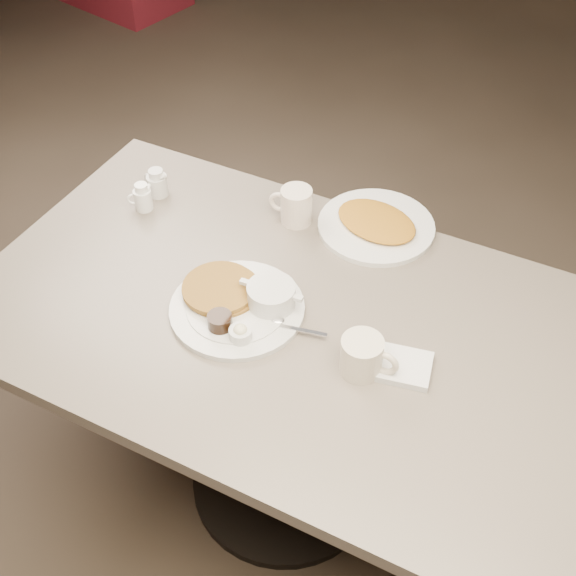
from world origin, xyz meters
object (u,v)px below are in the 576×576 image
at_px(creamer_right, 157,183).
at_px(hash_plate, 376,224).
at_px(coffee_mug_near, 363,356).
at_px(creamer_left, 143,198).
at_px(coffee_mug_far, 295,206).
at_px(main_plate, 241,302).
at_px(diner_table, 284,361).

relative_size(creamer_right, hash_plate, 0.23).
bearing_deg(creamer_right, coffee_mug_near, -23.27).
bearing_deg(creamer_left, creamer_right, 91.67).
relative_size(coffee_mug_near, coffee_mug_far, 1.07).
height_order(coffee_mug_near, coffee_mug_far, coffee_mug_far).
distance_m(main_plate, hash_plate, 0.45).
bearing_deg(coffee_mug_far, hash_plate, 17.98).
height_order(coffee_mug_near, hash_plate, coffee_mug_near).
bearing_deg(diner_table, creamer_right, 154.26).
xyz_separation_m(coffee_mug_far, creamer_left, (-0.39, -0.14, -0.01)).
relative_size(main_plate, coffee_mug_far, 3.20).
relative_size(coffee_mug_near, creamer_right, 1.54).
bearing_deg(creamer_left, coffee_mug_far, 19.83).
bearing_deg(creamer_left, hash_plate, 19.20).
distance_m(coffee_mug_near, coffee_mug_far, 0.53).
relative_size(main_plate, coffee_mug_near, 2.98).
bearing_deg(coffee_mug_near, hash_plate, 108.38).
distance_m(main_plate, coffee_mug_near, 0.33).
bearing_deg(creamer_right, hash_plate, 12.80).
xyz_separation_m(diner_table, main_plate, (-0.10, -0.03, 0.19)).
xyz_separation_m(main_plate, creamer_right, (-0.43, 0.28, 0.01)).
bearing_deg(diner_table, coffee_mug_near, -17.19).
bearing_deg(hash_plate, coffee_mug_near, -71.62).
bearing_deg(main_plate, hash_plate, 67.59).
height_order(coffee_mug_far, hash_plate, coffee_mug_far).
bearing_deg(main_plate, coffee_mug_near, -7.15).
xyz_separation_m(diner_table, hash_plate, (0.07, 0.39, 0.18)).
xyz_separation_m(main_plate, coffee_mug_far, (-0.03, 0.35, 0.03)).
bearing_deg(hash_plate, coffee_mug_far, -162.02).
bearing_deg(hash_plate, creamer_right, -167.20).
xyz_separation_m(diner_table, coffee_mug_far, (-0.13, 0.32, 0.22)).
xyz_separation_m(diner_table, creamer_right, (-0.53, 0.25, 0.21)).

